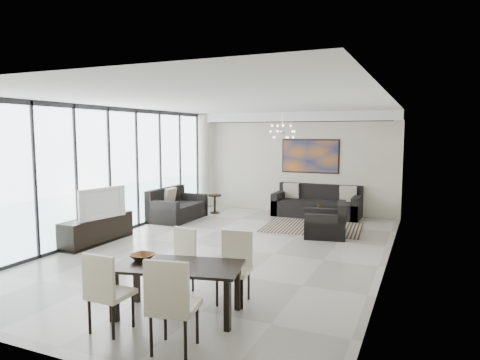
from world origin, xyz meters
The scene contains 20 objects.
room_shell centered at (0.46, 0.00, 1.45)m, with size 6.00×9.00×2.90m.
window_wall centered at (-2.86, 0.00, 1.47)m, with size 0.37×8.95×2.90m.
soffit centered at (0.00, 4.30, 2.77)m, with size 5.98×0.40×0.26m, color white.
painting centered at (0.50, 4.47, 1.65)m, with size 1.68×0.04×0.98m, color #C4671B.
chandelier centered at (0.30, 2.50, 2.35)m, with size 0.66×0.66×0.71m.
rug centered at (1.07, 2.60, 0.01)m, with size 2.34×1.80×0.01m, color black.
coffee_table centered at (1.03, 3.65, 0.19)m, with size 0.97×0.97×0.34m.
bowl_coffee centered at (1.02, 3.63, 0.38)m, with size 0.25×0.25×0.08m, color brown.
sofa_main centered at (0.82, 4.07, 0.29)m, with size 2.38×0.97×0.87m.
loveseat centered at (-2.55, 2.12, 0.28)m, with size 0.94×1.67×0.84m.
armchair centered at (1.59, 1.83, 0.27)m, with size 1.03×1.07×0.78m.
side_table centered at (-2.00, 3.34, 0.36)m, with size 0.39×0.39×0.54m.
tv_console centered at (-2.76, -0.68, 0.28)m, with size 0.50×1.78×0.56m, color black.
television centered at (-2.60, -0.75, 0.88)m, with size 1.12×0.15×0.64m, color gray.
dining_table centered at (0.76, -3.10, 0.57)m, with size 1.72×1.12×0.66m.
dining_chair_sw centered at (0.26, -3.87, 0.55)m, with size 0.45×0.45×0.96m.
dining_chair_se centered at (1.20, -3.97, 0.60)m, with size 0.56×0.56×1.04m.
dining_chair_nw centered at (0.33, -2.34, 0.53)m, with size 0.51×0.51×0.92m.
dining_chair_ne centered at (1.21, -2.36, 0.55)m, with size 0.50×0.50×0.96m.
bowl_dining centered at (0.21, -3.10, 0.70)m, with size 0.31×0.31×0.08m, color brown.
Camera 1 is at (3.56, -7.58, 2.31)m, focal length 32.00 mm.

